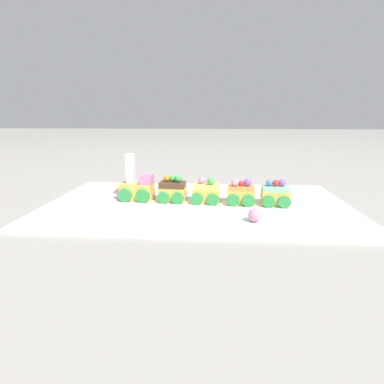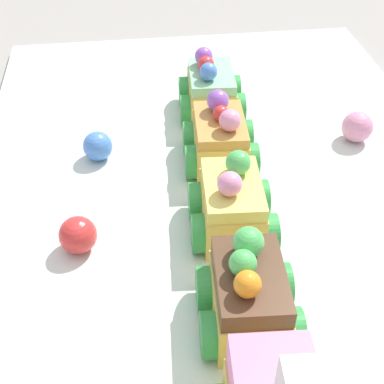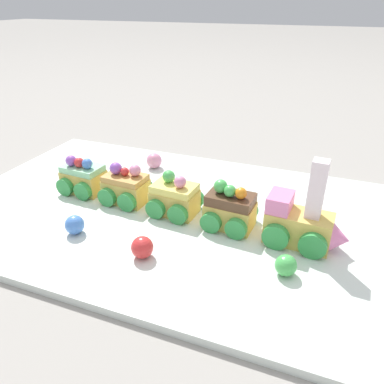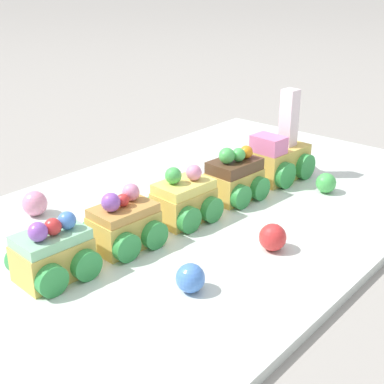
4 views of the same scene
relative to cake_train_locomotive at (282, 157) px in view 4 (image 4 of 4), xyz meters
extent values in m
plane|color=gray|center=(-0.18, 0.02, -0.04)|extent=(10.00, 10.00, 0.00)
cube|color=silver|center=(-0.18, 0.02, -0.04)|extent=(0.82, 0.47, 0.01)
cube|color=#E0BC56|center=(-0.01, 0.00, -0.01)|extent=(0.09, 0.05, 0.05)
cube|color=pink|center=(-0.04, 0.00, 0.03)|extent=(0.03, 0.05, 0.02)
cone|color=pink|center=(0.05, 0.00, -0.01)|extent=(0.03, 0.04, 0.04)
cube|color=white|center=(0.01, 0.00, 0.03)|extent=(0.02, 0.02, 0.02)
cube|color=white|center=(0.01, 0.00, 0.05)|extent=(0.02, 0.02, 0.02)
cube|color=white|center=(0.01, 0.00, 0.07)|extent=(0.02, 0.02, 0.02)
cube|color=white|center=(0.01, 0.00, 0.09)|extent=(0.02, 0.02, 0.02)
cylinder|color=green|center=(0.02, -0.03, -0.01)|extent=(0.04, 0.01, 0.04)
cylinder|color=green|center=(0.02, 0.03, -0.01)|extent=(0.04, 0.01, 0.04)
cylinder|color=green|center=(-0.03, -0.03, -0.01)|extent=(0.04, 0.01, 0.04)
cylinder|color=green|center=(-0.03, 0.03, -0.01)|extent=(0.04, 0.01, 0.04)
cube|color=#E0BC56|center=(-0.11, 0.01, -0.01)|extent=(0.08, 0.05, 0.04)
cube|color=brown|center=(-0.11, 0.01, 0.01)|extent=(0.07, 0.05, 0.02)
sphere|color=#4CBC56|center=(-0.13, 0.01, 0.03)|extent=(0.02, 0.02, 0.02)
sphere|color=#4CBC56|center=(-0.11, 0.00, 0.03)|extent=(0.02, 0.02, 0.02)
sphere|color=orange|center=(-0.09, 0.00, 0.03)|extent=(0.02, 0.02, 0.02)
cylinder|color=green|center=(-0.09, -0.02, -0.02)|extent=(0.03, 0.01, 0.03)
cylinder|color=green|center=(-0.09, 0.03, -0.02)|extent=(0.03, 0.01, 0.03)
cylinder|color=green|center=(-0.13, -0.02, -0.02)|extent=(0.03, 0.01, 0.03)
cylinder|color=green|center=(-0.13, 0.04, -0.02)|extent=(0.03, 0.01, 0.03)
cube|color=#E0BC56|center=(-0.20, 0.01, -0.01)|extent=(0.08, 0.05, 0.04)
cube|color=#EFE066|center=(-0.20, 0.01, 0.01)|extent=(0.07, 0.05, 0.01)
sphere|color=#4CBC56|center=(-0.22, 0.02, 0.03)|extent=(0.02, 0.02, 0.02)
sphere|color=pink|center=(-0.19, 0.01, 0.03)|extent=(0.02, 0.02, 0.02)
cylinder|color=green|center=(-0.19, -0.02, -0.02)|extent=(0.03, 0.01, 0.03)
cylinder|color=green|center=(-0.18, 0.04, -0.02)|extent=(0.03, 0.01, 0.03)
cylinder|color=green|center=(-0.23, -0.01, -0.02)|extent=(0.03, 0.01, 0.03)
cylinder|color=green|center=(-0.22, 0.04, -0.02)|extent=(0.03, 0.01, 0.03)
cube|color=#E0BC56|center=(-0.30, 0.02, -0.01)|extent=(0.08, 0.05, 0.04)
cube|color=#CC9347|center=(-0.30, 0.02, 0.01)|extent=(0.07, 0.05, 0.01)
sphere|color=#9956C6|center=(-0.31, 0.02, 0.03)|extent=(0.02, 0.02, 0.02)
sphere|color=red|center=(-0.30, 0.02, 0.02)|extent=(0.02, 0.02, 0.01)
sphere|color=pink|center=(-0.28, 0.02, 0.03)|extent=(0.02, 0.02, 0.02)
cylinder|color=green|center=(-0.28, -0.01, -0.02)|extent=(0.03, 0.01, 0.03)
cylinder|color=green|center=(-0.28, 0.05, -0.02)|extent=(0.03, 0.01, 0.03)
cylinder|color=green|center=(-0.32, -0.01, -0.02)|extent=(0.03, 0.01, 0.03)
cylinder|color=green|center=(-0.32, 0.05, -0.02)|extent=(0.03, 0.01, 0.03)
cube|color=#E0BC56|center=(-0.39, 0.03, -0.01)|extent=(0.08, 0.05, 0.04)
cube|color=#93DBA3|center=(-0.39, 0.03, 0.01)|extent=(0.07, 0.05, 0.01)
sphere|color=#9956C6|center=(-0.41, 0.02, 0.03)|extent=(0.02, 0.02, 0.02)
sphere|color=red|center=(-0.39, 0.02, 0.03)|extent=(0.02, 0.02, 0.02)
sphere|color=#4C84E0|center=(-0.37, 0.02, 0.03)|extent=(0.02, 0.02, 0.02)
cylinder|color=green|center=(-0.37, 0.00, -0.02)|extent=(0.03, 0.01, 0.03)
cylinder|color=green|center=(-0.37, 0.05, -0.02)|extent=(0.03, 0.01, 0.03)
cylinder|color=green|center=(-0.41, 0.00, -0.02)|extent=(0.03, 0.01, 0.03)
cylinder|color=green|center=(-0.41, 0.06, -0.02)|extent=(0.03, 0.01, 0.03)
sphere|color=red|center=(-0.20, -0.11, -0.02)|extent=(0.03, 0.03, 0.03)
sphere|color=#4CBC56|center=(-0.01, -0.08, -0.02)|extent=(0.03, 0.03, 0.03)
sphere|color=pink|center=(-0.32, 0.16, -0.02)|extent=(0.03, 0.03, 0.03)
sphere|color=#4C84E0|center=(-0.32, -0.10, -0.02)|extent=(0.03, 0.03, 0.03)
camera|label=1|loc=(-0.22, 0.81, 0.20)|focal=28.00mm
camera|label=2|loc=(0.11, -0.06, 0.29)|focal=50.00mm
camera|label=3|loc=(0.02, -0.47, 0.28)|focal=35.00mm
camera|label=4|loc=(-0.65, -0.39, 0.26)|focal=50.00mm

